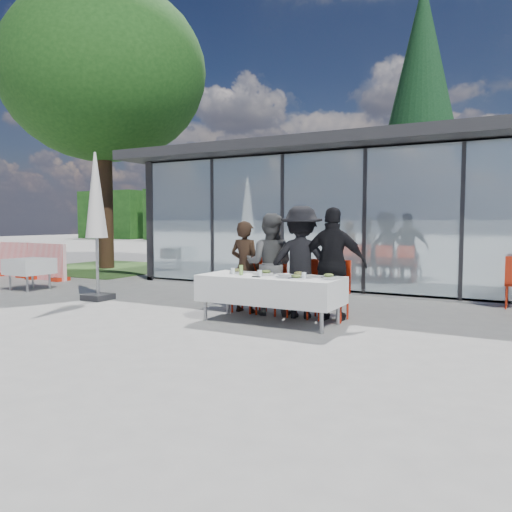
{
  "coord_description": "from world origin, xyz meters",
  "views": [
    {
      "loc": [
        4.07,
        -6.5,
        1.61
      ],
      "look_at": [
        -0.09,
        1.2,
        1.0
      ],
      "focal_mm": 35.0,
      "sensor_mm": 36.0,
      "label": 1
    }
  ],
  "objects": [
    {
      "name": "diner_chair_d",
      "position": [
        1.36,
        1.24,
        0.54
      ],
      "size": [
        0.44,
        0.44,
        0.97
      ],
      "color": "#B3210B",
      "rests_on": "ground"
    },
    {
      "name": "spare_table_left",
      "position": [
        -6.08,
        1.16,
        0.55
      ],
      "size": [
        0.86,
        0.86,
        0.74
      ],
      "color": "silver",
      "rests_on": "ground"
    },
    {
      "name": "diner_b",
      "position": [
        0.22,
        1.12,
        0.87
      ],
      "size": [
        1.03,
        1.03,
        1.74
      ],
      "primitive_type": "imported",
      "rotation": [
        0.0,
        0.0,
        3.39
      ],
      "color": "#505050",
      "rests_on": "ground"
    },
    {
      "name": "diner_chair_b",
      "position": [
        0.22,
        1.24,
        0.54
      ],
      "size": [
        0.44,
        0.44,
        0.97
      ],
      "color": "#B3210B",
      "rests_on": "ground"
    },
    {
      "name": "diner_chair_c",
      "position": [
        0.8,
        1.24,
        0.54
      ],
      "size": [
        0.44,
        0.44,
        0.97
      ],
      "color": "#B3210B",
      "rests_on": "ground"
    },
    {
      "name": "juice_bottle",
      "position": [
        0.08,
        0.38,
        0.83
      ],
      "size": [
        0.06,
        0.06,
        0.16
      ],
      "primitive_type": "cylinder",
      "color": "#8CC552",
      "rests_on": "dining_table"
    },
    {
      "name": "plate_c",
      "position": [
        0.94,
        0.71,
        0.78
      ],
      "size": [
        0.24,
        0.24,
        0.07
      ],
      "color": "silver",
      "rests_on": "dining_table"
    },
    {
      "name": "ground",
      "position": [
        0.0,
        0.0,
        0.0
      ],
      "size": [
        90.0,
        90.0,
        0.0
      ],
      "primitive_type": "plane",
      "color": "gray",
      "rests_on": "ground"
    },
    {
      "name": "diner_d",
      "position": [
        1.36,
        1.12,
        0.92
      ],
      "size": [
        1.17,
        1.17,
        1.84
      ],
      "primitive_type": "imported",
      "rotation": [
        0.0,
        0.0,
        3.24
      ],
      "color": "black",
      "rests_on": "ground"
    },
    {
      "name": "diner_c",
      "position": [
        0.8,
        1.12,
        0.93
      ],
      "size": [
        1.48,
        1.48,
        1.86
      ],
      "primitive_type": "imported",
      "rotation": [
        0.0,
        0.0,
        3.41
      ],
      "color": "black",
      "rests_on": "ground"
    },
    {
      "name": "plate_a",
      "position": [
        -0.19,
        0.68,
        0.78
      ],
      "size": [
        0.24,
        0.24,
        0.07
      ],
      "color": "silver",
      "rests_on": "dining_table"
    },
    {
      "name": "market_umbrella",
      "position": [
        -3.61,
        0.87,
        1.95
      ],
      "size": [
        0.5,
        0.5,
        3.0
      ],
      "color": "black",
      "rests_on": "ground"
    },
    {
      "name": "folded_eyeglasses",
      "position": [
        0.44,
        0.21,
        0.76
      ],
      "size": [
        0.14,
        0.03,
        0.01
      ],
      "primitive_type": "cube",
      "color": "black",
      "rests_on": "dining_table"
    },
    {
      "name": "diner_chair_a",
      "position": [
        -0.27,
        1.24,
        0.54
      ],
      "size": [
        0.44,
        0.44,
        0.97
      ],
      "color": "#B3210B",
      "rests_on": "ground"
    },
    {
      "name": "treeline",
      "position": [
        -2.0,
        28.0,
        2.2
      ],
      "size": [
        62.5,
        2.0,
        4.4
      ],
      "color": "#153A12",
      "rests_on": "ground"
    },
    {
      "name": "drinking_glasses",
      "position": [
        0.5,
        0.37,
        0.8
      ],
      "size": [
        1.37,
        0.17,
        0.1
      ],
      "color": "silver",
      "rests_on": "dining_table"
    },
    {
      "name": "plate_d",
      "position": [
        1.45,
        0.68,
        0.78
      ],
      "size": [
        0.24,
        0.24,
        0.07
      ],
      "color": "silver",
      "rests_on": "dining_table"
    },
    {
      "name": "dining_table",
      "position": [
        0.55,
        0.49,
        0.54
      ],
      "size": [
        2.26,
        0.96,
        0.75
      ],
      "color": "silver",
      "rests_on": "ground"
    },
    {
      "name": "deciduous_tree",
      "position": [
        -8.5,
        6.0,
        6.48
      ],
      "size": [
        7.04,
        6.4,
        9.38
      ],
      "color": "#382316",
      "rests_on": "ground"
    },
    {
      "name": "conifer_tree",
      "position": [
        0.5,
        13.0,
        5.99
      ],
      "size": [
        4.0,
        4.0,
        10.5
      ],
      "color": "#382316",
      "rests_on": "ground"
    },
    {
      "name": "plate_b",
      "position": [
        0.36,
        0.71,
        0.78
      ],
      "size": [
        0.24,
        0.24,
        0.07
      ],
      "color": "silver",
      "rests_on": "dining_table"
    },
    {
      "name": "plate_extra",
      "position": [
        1.06,
        0.32,
        0.78
      ],
      "size": [
        0.24,
        0.24,
        0.07
      ],
      "color": "silver",
      "rests_on": "dining_table"
    },
    {
      "name": "diner_a",
      "position": [
        -0.27,
        1.12,
        0.81
      ],
      "size": [
        0.63,
        0.63,
        1.61
      ],
      "primitive_type": "imported",
      "rotation": [
        0.0,
        0.0,
        3.07
      ],
      "color": "black",
      "rests_on": "ground"
    },
    {
      "name": "pavilion",
      "position": [
        2.0,
        8.16,
        2.15
      ],
      "size": [
        14.8,
        8.8,
        3.44
      ],
      "color": "gray",
      "rests_on": "ground"
    },
    {
      "name": "grass_patch",
      "position": [
        -8.5,
        6.0,
        0.01
      ],
      "size": [
        5.0,
        5.0,
        0.02
      ],
      "primitive_type": "cube",
      "color": "#385926",
      "rests_on": "ground"
    }
  ]
}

